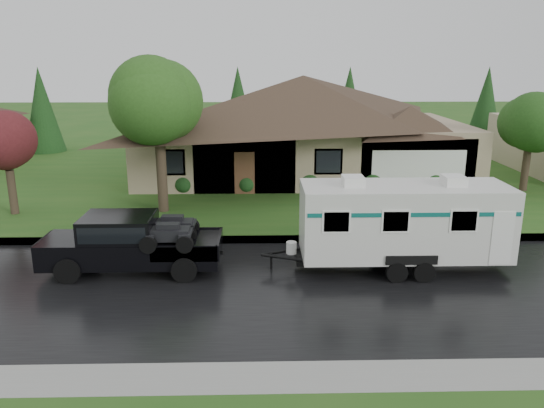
# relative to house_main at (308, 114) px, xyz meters

# --- Properties ---
(ground) EXTENTS (140.00, 140.00, 0.00)m
(ground) POSITION_rel_house_main_xyz_m (-2.29, -13.84, -3.59)
(ground) COLOR #26551A
(ground) RESTS_ON ground
(road) EXTENTS (140.00, 8.00, 0.01)m
(road) POSITION_rel_house_main_xyz_m (-2.29, -15.84, -3.59)
(road) COLOR black
(road) RESTS_ON ground
(curb) EXTENTS (140.00, 0.50, 0.15)m
(curb) POSITION_rel_house_main_xyz_m (-2.29, -11.59, -3.52)
(curb) COLOR gray
(curb) RESTS_ON ground
(lawn) EXTENTS (140.00, 26.00, 0.15)m
(lawn) POSITION_rel_house_main_xyz_m (-2.29, 1.16, -3.52)
(lawn) COLOR #26551A
(lawn) RESTS_ON ground
(house_main) EXTENTS (19.44, 10.80, 6.90)m
(house_main) POSITION_rel_house_main_xyz_m (0.00, 0.00, 0.00)
(house_main) COLOR #9D896A
(house_main) RESTS_ON lawn
(tree_left_green) EXTENTS (4.08, 4.08, 6.75)m
(tree_left_green) POSITION_rel_house_main_xyz_m (-7.04, -7.83, 1.24)
(tree_left_green) COLOR #382B1E
(tree_left_green) RESTS_ON lawn
(tree_red) EXTENTS (2.65, 2.65, 4.38)m
(tree_red) POSITION_rel_house_main_xyz_m (-13.43, -8.10, -0.41)
(tree_red) COLOR #382B1E
(tree_red) RESTS_ON lawn
(tree_right_green) EXTENTS (3.02, 3.02, 4.99)m
(tree_right_green) POSITION_rel_house_main_xyz_m (10.68, -4.46, 0.02)
(tree_right_green) COLOR #382B1E
(tree_right_green) RESTS_ON lawn
(shrub_row) EXTENTS (13.60, 1.00, 1.00)m
(shrub_row) POSITION_rel_house_main_xyz_m (-0.29, -4.54, -2.94)
(shrub_row) COLOR #143814
(shrub_row) RESTS_ON lawn
(pickup_truck) EXTENTS (5.60, 2.13, 1.87)m
(pickup_truck) POSITION_rel_house_main_xyz_m (-6.99, -14.37, -2.59)
(pickup_truck) COLOR black
(pickup_truck) RESTS_ON ground
(travel_trailer) EXTENTS (6.90, 2.42, 3.10)m
(travel_trailer) POSITION_rel_house_main_xyz_m (1.81, -14.37, -1.95)
(travel_trailer) COLOR silver
(travel_trailer) RESTS_ON ground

